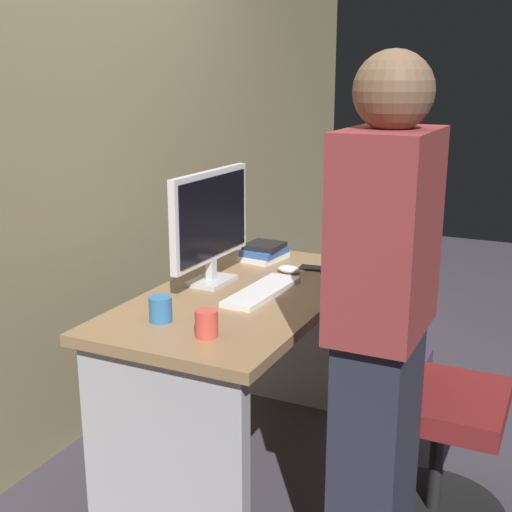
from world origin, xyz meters
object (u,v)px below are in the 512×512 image
mouse (289,269)px  book_stack (264,252)px  office_chair (424,406)px  desk (245,349)px  keyboard (262,291)px  cell_phone (316,268)px  monitor (211,221)px  cup_by_monitor (161,309)px  cup_near_keyboard (207,324)px  person_at_desk (381,333)px  handbag (410,383)px

mouse → book_stack: (0.16, 0.19, 0.02)m
office_chair → mouse: 0.81m
desk → mouse: mouse is taller
keyboard → cell_phone: 0.41m
monitor → cell_phone: 0.54m
cup_by_monitor → cup_near_keyboard: bearing=-104.5°
book_stack → mouse: bearing=-129.6°
office_chair → keyboard: 0.73m
keyboard → cup_near_keyboard: cup_near_keyboard is taller
person_at_desk → handbag: size_ratio=4.34×
cup_by_monitor → handbag: 1.48m
office_chair → person_at_desk: person_at_desk is taller
mouse → cup_near_keyboard: (-0.78, -0.04, 0.03)m
monitor → cell_phone: monitor is taller
desk → keyboard: size_ratio=3.09×
mouse → cup_by_monitor: 0.75m
monitor → cell_phone: size_ratio=3.75×
monitor → handbag: bearing=-43.8°
person_at_desk → cup_near_keyboard: (-0.05, 0.56, -0.04)m
monitor → handbag: 1.31m
book_stack → keyboard: bearing=-156.2°
keyboard → book_stack: (0.46, 0.20, 0.03)m
person_at_desk → monitor: person_at_desk is taller
office_chair → book_stack: (0.48, 0.85, 0.36)m
desk → monitor: (0.05, 0.17, 0.50)m
desk → book_stack: (0.47, 0.13, 0.28)m
desk → handbag: desk is taller
person_at_desk → handbag: person_at_desk is taller
office_chair → cell_phone: size_ratio=6.53×
desk → person_at_desk: bearing=-122.7°
cup_by_monitor → book_stack: cup_by_monitor is taller
cup_by_monitor → cell_phone: bearing=-17.2°
desk → handbag: 0.99m
desk → handbag: size_ratio=3.51×
desk → cell_phone: bearing=-18.9°
cup_by_monitor → book_stack: size_ratio=0.39×
keyboard → cell_phone: keyboard is taller
office_chair → book_stack: bearing=60.8°
office_chair → mouse: (0.32, 0.66, 0.34)m
mouse → cell_phone: bearing=-38.8°
office_chair → monitor: size_ratio=1.74×
person_at_desk → monitor: size_ratio=3.03×
desk → cell_phone: size_ratio=9.22×
person_at_desk → handbag: (1.18, 0.15, -0.70)m
monitor → person_at_desk: bearing=-119.6°
office_chair → handbag: size_ratio=2.49×
handbag → monitor: bearing=136.2°
book_stack → office_chair: bearing=-119.2°
office_chair → book_stack: 1.04m
person_at_desk → cup_near_keyboard: bearing=95.1°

